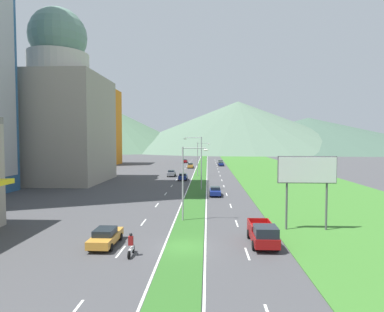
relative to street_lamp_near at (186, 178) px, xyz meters
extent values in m
plane|color=#424244|center=(0.49, -8.95, -4.82)|extent=(600.00, 600.00, 0.00)
cube|color=#2D6023|center=(0.49, 51.05, -4.79)|extent=(3.20, 240.00, 0.06)
cube|color=#387028|center=(21.09, 51.05, -4.79)|extent=(24.00, 240.00, 0.06)
cube|color=silver|center=(-4.61, -10.28, -4.82)|extent=(0.16, 2.80, 0.01)
cube|color=silver|center=(-4.61, -0.95, -4.82)|extent=(0.16, 2.80, 0.01)
cube|color=silver|center=(-4.61, 8.38, -4.82)|extent=(0.16, 2.80, 0.01)
cube|color=silver|center=(-4.61, 17.72, -4.82)|extent=(0.16, 2.80, 0.01)
cube|color=silver|center=(-4.61, 27.05, -4.82)|extent=(0.16, 2.80, 0.01)
cube|color=silver|center=(-4.61, 36.38, -4.82)|extent=(0.16, 2.80, 0.01)
cube|color=silver|center=(-4.61, 45.72, -4.82)|extent=(0.16, 2.80, 0.01)
cube|color=silver|center=(-4.61, 55.05, -4.82)|extent=(0.16, 2.80, 0.01)
cube|color=silver|center=(-4.61, 64.38, -4.82)|extent=(0.16, 2.80, 0.01)
cube|color=silver|center=(-4.61, 73.72, -4.82)|extent=(0.16, 2.80, 0.01)
cube|color=silver|center=(-4.61, 83.05, -4.82)|extent=(0.16, 2.80, 0.01)
cube|color=silver|center=(-4.61, 92.38, -4.82)|extent=(0.16, 2.80, 0.01)
cube|color=silver|center=(-4.61, 101.72, -4.82)|extent=(0.16, 2.80, 0.01)
cube|color=silver|center=(-4.61, 111.05, -4.82)|extent=(0.16, 2.80, 0.01)
cube|color=silver|center=(5.59, -10.28, -4.82)|extent=(0.16, 2.80, 0.01)
cube|color=silver|center=(5.59, -0.95, -4.82)|extent=(0.16, 2.80, 0.01)
cube|color=silver|center=(5.59, 8.38, -4.82)|extent=(0.16, 2.80, 0.01)
cube|color=silver|center=(5.59, 17.72, -4.82)|extent=(0.16, 2.80, 0.01)
cube|color=silver|center=(5.59, 27.05, -4.82)|extent=(0.16, 2.80, 0.01)
cube|color=silver|center=(5.59, 36.38, -4.82)|extent=(0.16, 2.80, 0.01)
cube|color=silver|center=(5.59, 45.72, -4.82)|extent=(0.16, 2.80, 0.01)
cube|color=silver|center=(5.59, 55.05, -4.82)|extent=(0.16, 2.80, 0.01)
cube|color=silver|center=(5.59, 64.38, -4.82)|extent=(0.16, 2.80, 0.01)
cube|color=silver|center=(5.59, 73.72, -4.82)|extent=(0.16, 2.80, 0.01)
cube|color=silver|center=(5.59, 83.05, -4.82)|extent=(0.16, 2.80, 0.01)
cube|color=silver|center=(5.59, 92.38, -4.82)|extent=(0.16, 2.80, 0.01)
cube|color=silver|center=(5.59, 101.72, -4.82)|extent=(0.16, 2.80, 0.01)
cube|color=silver|center=(5.59, 111.05, -4.82)|extent=(0.16, 2.80, 0.01)
cube|color=silver|center=(-1.26, 51.05, -4.82)|extent=(0.16, 240.00, 0.01)
cube|color=silver|center=(2.24, 51.05, -4.82)|extent=(0.16, 240.00, 0.01)
cube|color=#9E9384|center=(-29.33, 32.47, 6.44)|extent=(18.96, 18.96, 22.54)
cylinder|color=beige|center=(-29.33, 32.47, 20.10)|extent=(12.52, 12.52, 4.77)
sphere|color=slate|center=(-29.33, 32.47, 26.06)|extent=(11.93, 11.93, 11.93)
cube|color=orange|center=(-36.84, 79.81, 8.68)|extent=(13.16, 13.16, 27.00)
cone|color=#47664C|center=(-79.11, 223.29, 13.04)|extent=(149.06, 149.06, 35.72)
cone|color=#516B56|center=(27.95, 240.43, 15.79)|extent=(207.55, 207.55, 41.22)
cone|color=#3D5647|center=(88.98, 248.02, 9.07)|extent=(220.92, 220.92, 27.79)
cylinder|color=#99999E|center=(-0.35, -0.01, -0.68)|extent=(0.18, 0.18, 8.29)
cylinder|color=#99999E|center=(0.94, 0.01, 3.31)|extent=(2.57, 0.14, 0.10)
ellipsoid|color=silver|center=(2.22, 0.03, 3.11)|extent=(0.56, 0.28, 0.20)
cylinder|color=#99999E|center=(1.29, 22.14, -0.04)|extent=(0.18, 0.18, 9.58)
cylinder|color=#99999E|center=(-0.18, 22.24, 4.60)|extent=(2.94, 0.30, 0.10)
ellipsoid|color=silver|center=(-1.65, 22.34, 4.40)|extent=(0.56, 0.28, 0.20)
cylinder|color=#99999E|center=(-0.09, 44.28, -0.66)|extent=(0.18, 0.18, 8.34)
cylinder|color=#99999E|center=(1.31, 44.21, 3.36)|extent=(2.80, 0.22, 0.10)
ellipsoid|color=silver|center=(2.71, 44.15, 3.16)|extent=(0.56, 0.28, 0.20)
cylinder|color=#4C4C51|center=(10.35, -3.18, -2.41)|extent=(0.20, 0.20, 4.82)
cylinder|color=#4C4C51|center=(14.28, -3.18, -2.41)|extent=(0.20, 0.20, 4.82)
cube|color=silver|center=(12.32, -3.28, 1.26)|extent=(5.62, 0.16, 2.53)
cube|color=#4C4C51|center=(12.32, -3.16, 1.26)|extent=(5.82, 0.08, 2.73)
cube|color=slate|center=(7.16, 84.02, -4.17)|extent=(1.89, 4.04, 0.66)
cube|color=black|center=(7.16, 84.18, -3.63)|extent=(1.62, 1.78, 0.44)
cylinder|color=black|center=(8.07, 82.77, -4.50)|extent=(0.22, 0.64, 0.64)
cylinder|color=black|center=(6.26, 82.77, -4.50)|extent=(0.22, 0.64, 0.64)
cylinder|color=black|center=(8.07, 85.27, -4.50)|extent=(0.22, 0.64, 0.64)
cylinder|color=black|center=(6.26, 85.27, -4.50)|extent=(0.22, 0.64, 0.64)
cube|color=navy|center=(-3.12, 36.28, -4.12)|extent=(1.75, 4.35, 0.76)
cube|color=black|center=(-3.12, 36.11, -3.51)|extent=(1.50, 1.92, 0.46)
cylinder|color=black|center=(-3.96, 37.63, -4.50)|extent=(0.22, 0.64, 0.64)
cylinder|color=black|center=(-2.28, 37.63, -4.50)|extent=(0.22, 0.64, 0.64)
cylinder|color=black|center=(-3.96, 34.93, -4.50)|extent=(0.22, 0.64, 0.64)
cylinder|color=black|center=(-2.28, 34.93, -4.50)|extent=(0.22, 0.64, 0.64)
cube|color=navy|center=(3.65, 16.25, -4.19)|extent=(1.73, 4.13, 0.64)
cube|color=black|center=(3.65, 16.42, -3.62)|extent=(1.49, 1.82, 0.50)
cylinder|color=black|center=(4.49, 14.97, -4.50)|extent=(0.22, 0.64, 0.64)
cylinder|color=black|center=(2.82, 14.97, -4.50)|extent=(0.22, 0.64, 0.64)
cylinder|color=black|center=(4.49, 17.53, -4.50)|extent=(0.22, 0.64, 0.64)
cylinder|color=black|center=(2.82, 17.53, -4.50)|extent=(0.22, 0.64, 0.64)
cube|color=navy|center=(7.05, 75.84, -4.20)|extent=(1.72, 4.33, 0.60)
cube|color=black|center=(7.05, 76.01, -3.69)|extent=(1.48, 1.91, 0.43)
cylinder|color=black|center=(7.87, 74.50, -4.50)|extent=(0.22, 0.64, 0.64)
cylinder|color=black|center=(6.22, 74.50, -4.50)|extent=(0.22, 0.64, 0.64)
cylinder|color=black|center=(7.87, 77.18, -4.50)|extent=(0.22, 0.64, 0.64)
cylinder|color=black|center=(6.22, 77.18, -4.50)|extent=(0.22, 0.64, 0.64)
cube|color=#C6842D|center=(-6.31, -8.78, -4.17)|extent=(1.86, 4.71, 0.66)
cube|color=black|center=(-6.31, -8.97, -3.58)|extent=(1.60, 2.07, 0.53)
cylinder|color=black|center=(-7.21, -7.32, -4.50)|extent=(0.22, 0.64, 0.64)
cylinder|color=black|center=(-5.42, -7.32, -4.50)|extent=(0.22, 0.64, 0.64)
cylinder|color=black|center=(-7.21, -10.25, -4.50)|extent=(0.22, 0.64, 0.64)
cylinder|color=black|center=(-5.42, -10.25, -4.50)|extent=(0.22, 0.64, 0.64)
cube|color=slate|center=(-6.51, 43.47, -4.13)|extent=(1.73, 4.13, 0.76)
cube|color=black|center=(-6.51, 43.30, -3.50)|extent=(1.48, 1.82, 0.49)
cylinder|color=black|center=(-7.34, 44.75, -4.50)|extent=(0.22, 0.64, 0.64)
cylinder|color=black|center=(-5.68, 44.75, -4.50)|extent=(0.22, 0.64, 0.64)
cylinder|color=black|center=(-7.34, 42.19, -4.50)|extent=(0.22, 0.64, 0.64)
cylinder|color=black|center=(-5.68, 42.19, -4.50)|extent=(0.22, 0.64, 0.64)
cube|color=#C6842D|center=(-3.05, 66.85, -4.13)|extent=(1.70, 4.02, 0.76)
cube|color=black|center=(-3.05, 66.68, -3.47)|extent=(1.46, 1.77, 0.55)
cylinder|color=black|center=(-3.87, 68.09, -4.50)|extent=(0.22, 0.64, 0.64)
cylinder|color=black|center=(-2.23, 68.09, -4.50)|extent=(0.22, 0.64, 0.64)
cylinder|color=black|center=(-3.87, 65.60, -4.50)|extent=(0.22, 0.64, 0.64)
cylinder|color=black|center=(-2.23, 65.60, -4.50)|extent=(0.22, 0.64, 0.64)
cube|color=maroon|center=(-6.52, 89.94, -4.16)|extent=(1.82, 4.05, 0.69)
cube|color=black|center=(-6.52, 89.78, -3.61)|extent=(1.57, 1.78, 0.41)
cylinder|color=black|center=(-7.39, 91.20, -4.50)|extent=(0.22, 0.64, 0.64)
cylinder|color=black|center=(-5.64, 91.20, -4.50)|extent=(0.22, 0.64, 0.64)
cylinder|color=black|center=(-7.39, 88.68, -4.50)|extent=(0.22, 0.64, 0.64)
cylinder|color=black|center=(-5.64, 88.68, -4.50)|extent=(0.22, 0.64, 0.64)
cube|color=maroon|center=(7.18, -7.82, -4.02)|extent=(2.00, 5.40, 0.80)
cube|color=black|center=(7.18, -9.42, -3.22)|extent=(1.84, 2.00, 0.80)
cube|color=maroon|center=(8.12, -6.72, -3.40)|extent=(0.10, 3.20, 0.44)
cube|color=maroon|center=(6.24, -6.72, -3.40)|extent=(0.10, 3.20, 0.44)
cube|color=maroon|center=(7.18, -5.17, -3.40)|extent=(1.84, 0.10, 0.44)
cylinder|color=black|center=(8.14, -9.44, -4.42)|extent=(0.26, 0.80, 0.80)
cylinder|color=black|center=(6.22, -9.44, -4.42)|extent=(0.26, 0.80, 0.80)
cylinder|color=black|center=(8.14, -6.20, -4.42)|extent=(0.26, 0.80, 0.80)
cylinder|color=black|center=(6.22, -6.20, -4.42)|extent=(0.26, 0.80, 0.80)
cylinder|color=black|center=(-3.56, -10.39, -4.52)|extent=(0.10, 0.60, 0.60)
cylinder|color=black|center=(-3.56, -11.79, -4.52)|extent=(0.12, 0.60, 0.60)
cube|color=silver|center=(-3.56, -11.09, -4.35)|extent=(0.20, 1.12, 0.25)
ellipsoid|color=silver|center=(-3.56, -10.89, -3.99)|extent=(0.24, 0.44, 0.24)
cube|color=maroon|center=(-3.56, -11.19, -3.62)|extent=(0.36, 0.28, 0.70)
sphere|color=black|center=(-3.56, -11.14, -3.15)|extent=(0.26, 0.26, 0.26)
camera|label=1|loc=(2.42, -35.78, 4.27)|focal=30.29mm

